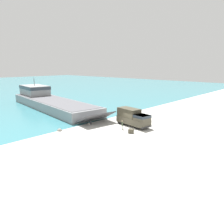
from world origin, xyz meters
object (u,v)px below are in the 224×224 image
object	(u,v)px
military_truck	(133,117)
mooring_bollard	(91,122)
landing_craft	(48,100)
moored_boat_c	(35,90)
cargo_crate	(131,131)
soldier_on_ramp	(122,124)

from	to	relation	value
military_truck	mooring_bollard	bearing A→B (deg)	-135.34
landing_craft	military_truck	size ratio (longest dim) A/B	5.54
moored_boat_c	mooring_bollard	distance (m)	61.20
cargo_crate	soldier_on_ramp	bearing A→B (deg)	75.59
military_truck	soldier_on_ramp	bearing A→B (deg)	-80.69
military_truck	moored_boat_c	world-z (taller)	military_truck
military_truck	moored_boat_c	xyz separation A→B (m)	(13.81, 64.92, -0.90)
military_truck	landing_craft	bearing A→B (deg)	-170.62
military_truck	mooring_bollard	distance (m)	8.38
soldier_on_ramp	mooring_bollard	size ratio (longest dim) A/B	1.87
mooring_bollard	cargo_crate	xyz separation A→B (m)	(1.03, -9.31, -0.12)
military_truck	mooring_bollard	world-z (taller)	military_truck
moored_boat_c	mooring_bollard	xyz separation A→B (m)	(-18.76, -58.25, -0.28)
soldier_on_ramp	cargo_crate	distance (m)	2.73
landing_craft	moored_boat_c	bearing A→B (deg)	75.10
military_truck	soldier_on_ramp	size ratio (longest dim) A/B	4.52
landing_craft	cargo_crate	bearing A→B (deg)	-88.36
landing_craft	soldier_on_ramp	world-z (taller)	landing_craft
moored_boat_c	cargo_crate	distance (m)	69.86
landing_craft	mooring_bollard	bearing A→B (deg)	-93.17
mooring_bollard	moored_boat_c	bearing A→B (deg)	72.15
military_truck	cargo_crate	bearing A→B (deg)	-47.80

